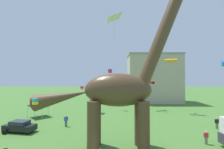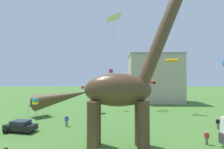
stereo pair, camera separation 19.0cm
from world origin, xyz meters
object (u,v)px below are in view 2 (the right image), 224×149
object	(u,v)px
kite_near_high	(111,71)
kite_far_right	(93,89)
kite_near_low	(114,18)
kite_drifting	(172,61)
kite_trailing	(83,88)
kite_mid_center	(151,82)
person_photographer	(67,119)
person_watching_child	(207,136)
kite_high_right	(124,79)
kite_apex	(35,101)
person_strolling_adult	(218,122)
parked_sedan_left	(21,126)
dinosaur_sculpture	(117,90)
festival_canopy_tent	(39,103)

from	to	relation	value
kite_near_high	kite_far_right	xyz separation A→B (m)	(-3.65, -3.50, -3.97)
kite_near_low	kite_drifting	distance (m)	23.82
kite_near_low	kite_drifting	size ratio (longest dim) A/B	0.84
kite_trailing	kite_mid_center	size ratio (longest dim) A/B	0.25
person_photographer	person_watching_child	xyz separation A→B (m)	(17.70, -6.32, -0.14)
person_photographer	kite_high_right	bearing A→B (deg)	143.92
person_photographer	kite_drifting	xyz separation A→B (m)	(19.72, 10.52, 10.11)
person_watching_child	kite_apex	world-z (taller)	kite_apex
kite_apex	kite_near_low	distance (m)	10.48
kite_apex	kite_drifting	size ratio (longest dim) A/B	0.21
person_strolling_adult	kite_mid_center	world-z (taller)	kite_mid_center
person_watching_child	kite_high_right	size ratio (longest dim) A/B	2.63
person_photographer	kite_apex	bearing A→B (deg)	13.50
person_photographer	parked_sedan_left	bearing A→B (deg)	-52.75
parked_sedan_left	kite_apex	bearing A→B (deg)	-42.51
person_strolling_adult	kite_drifting	distance (m)	15.49
person_strolling_adult	kite_apex	xyz separation A→B (m)	(-22.13, -9.31, 4.35)
parked_sedan_left	person_watching_child	size ratio (longest dim) A/B	2.98
kite_trailing	kite_drifting	bearing A→B (deg)	9.63
kite_apex	kite_drifting	world-z (taller)	kite_drifting
kite_high_right	kite_drifting	world-z (taller)	kite_drifting
kite_near_high	parked_sedan_left	bearing A→B (deg)	-126.75
person_photographer	kite_high_right	distance (m)	13.90
dinosaur_sculpture	kite_near_high	distance (m)	21.40
festival_canopy_tent	kite_far_right	xyz separation A→B (m)	(9.83, 4.06, 2.50)
kite_apex	kite_near_high	bearing A→B (deg)	75.35
person_strolling_adult	kite_far_right	bearing A→B (deg)	41.06
dinosaur_sculpture	kite_high_right	xyz separation A→B (m)	(1.60, 16.01, 1.05)
person_photographer	kite_mid_center	size ratio (longest dim) A/B	0.66
person_watching_child	kite_mid_center	distance (m)	20.06
kite_drifting	person_watching_child	bearing A→B (deg)	-96.86
kite_drifting	festival_canopy_tent	bearing A→B (deg)	-170.19
person_strolling_adult	kite_drifting	world-z (taller)	kite_drifting
kite_high_right	kite_far_right	size ratio (longest dim) A/B	0.27
dinosaur_sculpture	kite_drifting	bearing A→B (deg)	44.61
kite_apex	parked_sedan_left	bearing A→B (deg)	127.60
kite_trailing	kite_high_right	xyz separation A→B (m)	(8.30, 0.95, 1.81)
person_photographer	kite_far_right	bearing A→B (deg)	176.64
festival_canopy_tent	kite_trailing	xyz separation A→B (m)	(8.04, 1.45, 2.89)
person_watching_child	festival_canopy_tent	xyz separation A→B (m)	(-24.76, 12.22, 1.64)
festival_canopy_tent	kite_trailing	distance (m)	8.67
kite_near_high	festival_canopy_tent	bearing A→B (deg)	-150.73
person_watching_child	kite_mid_center	world-z (taller)	kite_mid_center
kite_trailing	kite_apex	world-z (taller)	kite_trailing
dinosaur_sculpture	kite_mid_center	distance (m)	22.09
parked_sedan_left	person_watching_child	world-z (taller)	parked_sedan_left
dinosaur_sculpture	festival_canopy_tent	distance (m)	20.40
person_watching_child	festival_canopy_tent	size ratio (longest dim) A/B	0.47
dinosaur_sculpture	person_watching_child	xyz separation A→B (m)	(10.02, 1.40, -5.28)
kite_high_right	kite_near_high	size ratio (longest dim) A/B	0.60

